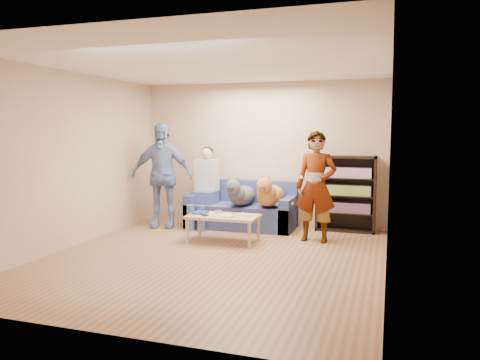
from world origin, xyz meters
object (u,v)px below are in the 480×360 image
(dog_tan, at_px, (270,194))
(sofa, at_px, (242,211))
(bookshelf, at_px, (346,192))
(notebook_blue, at_px, (201,213))
(dog_gray, at_px, (241,194))
(person_standing_left, at_px, (162,175))
(camera_silver, at_px, (219,212))
(person_seated, at_px, (205,184))
(person_standing_right, at_px, (316,187))
(coffee_table, at_px, (223,218))

(dog_tan, bearing_deg, sofa, 160.48)
(dog_tan, bearing_deg, bookshelf, 19.18)
(notebook_blue, height_order, dog_gray, dog_gray)
(person_standing_left, bearing_deg, notebook_blue, -46.12)
(camera_silver, xyz_separation_m, bookshelf, (1.86, 1.29, 0.23))
(notebook_blue, bearing_deg, sofa, 73.36)
(camera_silver, bearing_deg, sofa, 86.98)
(sofa, bearing_deg, dog_tan, -19.52)
(notebook_blue, relative_size, dog_tan, 0.22)
(camera_silver, distance_m, bookshelf, 2.27)
(notebook_blue, bearing_deg, dog_tan, 45.96)
(dog_gray, bearing_deg, person_seated, 169.88)
(person_standing_right, bearing_deg, notebook_blue, -163.22)
(person_standing_left, xyz_separation_m, bookshelf, (3.17, 0.68, -0.25))
(person_standing_right, distance_m, camera_silver, 1.58)
(camera_silver, bearing_deg, person_seated, 123.29)
(camera_silver, height_order, sofa, sofa)
(camera_silver, height_order, bookshelf, bookshelf)
(dog_tan, bearing_deg, dog_gray, -173.59)
(camera_silver, bearing_deg, notebook_blue, -165.96)
(notebook_blue, height_order, sofa, sofa)
(camera_silver, relative_size, bookshelf, 0.08)
(person_seated, height_order, coffee_table, person_seated)
(notebook_blue, xyz_separation_m, bookshelf, (2.14, 1.36, 0.25))
(person_standing_right, height_order, bookshelf, person_standing_right)
(person_standing_right, relative_size, dog_gray, 1.39)
(person_standing_right, distance_m, sofa, 1.69)
(person_seated, distance_m, coffee_table, 1.34)
(person_standing_right, bearing_deg, sofa, 157.13)
(dog_tan, bearing_deg, person_standing_left, -172.78)
(sofa, bearing_deg, dog_gray, -78.01)
(notebook_blue, relative_size, camera_silver, 2.36)
(bookshelf, bearing_deg, person_standing_left, -167.96)
(notebook_blue, xyz_separation_m, person_seated, (-0.33, 1.00, 0.34))
(notebook_blue, bearing_deg, person_standing_left, 146.59)
(person_standing_left, relative_size, coffee_table, 1.70)
(dog_gray, bearing_deg, camera_silver, -97.82)
(notebook_blue, height_order, bookshelf, bookshelf)
(person_standing_left, height_order, person_seated, person_standing_left)
(dog_tan, distance_m, bookshelf, 1.31)
(bookshelf, bearing_deg, notebook_blue, -147.57)
(sofa, distance_m, bookshelf, 1.86)
(sofa, bearing_deg, bookshelf, 7.40)
(notebook_blue, bearing_deg, bookshelf, 32.43)
(camera_silver, bearing_deg, person_standing_left, 155.04)
(person_standing_right, relative_size, coffee_table, 1.57)
(person_standing_left, bearing_deg, camera_silver, -37.67)
(camera_silver, relative_size, dog_gray, 0.09)
(camera_silver, distance_m, dog_gray, 0.83)
(person_standing_right, relative_size, notebook_blue, 6.65)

